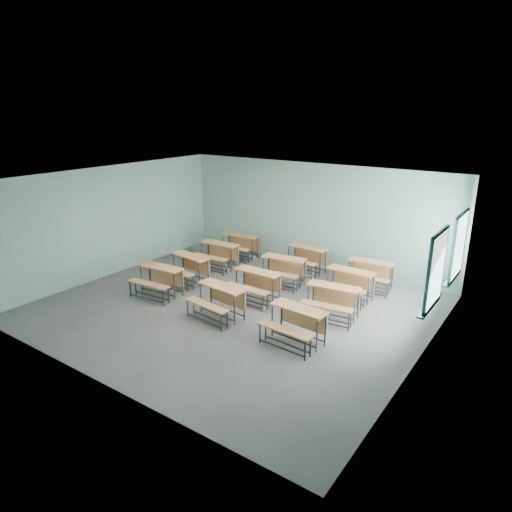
# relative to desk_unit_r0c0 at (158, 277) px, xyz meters

# --- Properties ---
(room) EXTENTS (9.04, 8.04, 3.24)m
(room) POSITION_rel_desk_unit_r0c0_xyz_m (2.22, 0.55, 1.08)
(room) COLOR slate
(room) RESTS_ON ground
(desk_unit_r0c0) EXTENTS (1.30, 0.93, 0.78)m
(desk_unit_r0c0) POSITION_rel_desk_unit_r0c0_xyz_m (0.00, 0.00, 0.00)
(desk_unit_r0c0) COLOR #CE834A
(desk_unit_r0c0) RESTS_ON ground
(desk_unit_r0c1) EXTENTS (1.33, 0.97, 0.78)m
(desk_unit_r0c1) POSITION_rel_desk_unit_r0c0_xyz_m (2.17, -0.14, 0.00)
(desk_unit_r0c1) COLOR #CE834A
(desk_unit_r0c1) RESTS_ON ground
(desk_unit_r0c2) EXTENTS (1.30, 0.93, 0.78)m
(desk_unit_r0c2) POSITION_rel_desk_unit_r0c0_xyz_m (4.28, -0.17, 0.00)
(desk_unit_r0c2) COLOR #CE834A
(desk_unit_r0c2) RESTS_ON ground
(desk_unit_r1c0) EXTENTS (1.34, 1.00, 0.78)m
(desk_unit_r1c0) POSITION_rel_desk_unit_r0c0_xyz_m (-0.03, 1.15, 0.00)
(desk_unit_r1c0) COLOR #CE834A
(desk_unit_r1c0) RESTS_ON ground
(desk_unit_r1c1) EXTENTS (1.25, 0.84, 0.78)m
(desk_unit_r1c1) POSITION_rel_desk_unit_r0c0_xyz_m (2.29, 1.19, 0.00)
(desk_unit_r1c1) COLOR #CE834A
(desk_unit_r1c1) RESTS_ON ground
(desk_unit_r1c2) EXTENTS (1.34, 0.98, 0.78)m
(desk_unit_r1c2) POSITION_rel_desk_unit_r0c0_xyz_m (4.37, 1.37, 0.00)
(desk_unit_r1c2) COLOR #CE834A
(desk_unit_r1c2) RESTS_ON ground
(desk_unit_r2c0) EXTENTS (1.27, 0.88, 0.78)m
(desk_unit_r2c0) POSITION_rel_desk_unit_r0c0_xyz_m (-0.12, 2.58, 0.00)
(desk_unit_r2c0) COLOR #CE834A
(desk_unit_r2c0) RESTS_ON ground
(desk_unit_r2c1) EXTENTS (1.33, 0.98, 0.78)m
(desk_unit_r2c1) POSITION_rel_desk_unit_r0c0_xyz_m (2.28, 2.53, 0.00)
(desk_unit_r2c1) COLOR #CE834A
(desk_unit_r2c1) RESTS_ON ground
(desk_unit_r2c2) EXTENTS (1.25, 0.85, 0.78)m
(desk_unit_r2c2) POSITION_rel_desk_unit_r0c0_xyz_m (4.23, 2.62, 0.00)
(desk_unit_r2c2) COLOR #CE834A
(desk_unit_r2c2) RESTS_ON ground
(desk_unit_r3c0) EXTENTS (1.30, 0.92, 0.78)m
(desk_unit_r3c0) POSITION_rel_desk_unit_r0c0_xyz_m (-0.18, 3.74, 0.00)
(desk_unit_r3c0) COLOR #CE834A
(desk_unit_r3c0) RESTS_ON ground
(desk_unit_r3c1) EXTENTS (1.31, 0.93, 0.78)m
(desk_unit_r3c1) POSITION_rel_desk_unit_r0c0_xyz_m (2.29, 3.80, 0.00)
(desk_unit_r3c1) COLOR #CE834A
(desk_unit_r3c1) RESTS_ON ground
(desk_unit_r3c2) EXTENTS (1.34, 0.98, 0.78)m
(desk_unit_r3c2) POSITION_rel_desk_unit_r0c0_xyz_m (4.41, 3.61, 0.00)
(desk_unit_r3c2) COLOR #CE834A
(desk_unit_r3c2) RESTS_ON ground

